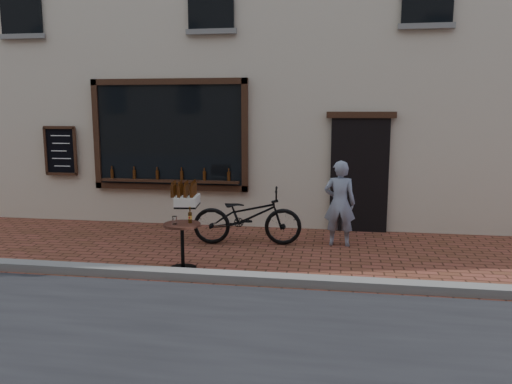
# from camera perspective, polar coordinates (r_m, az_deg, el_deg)

# --- Properties ---
(ground) EXTENTS (90.00, 90.00, 0.00)m
(ground) POSITION_cam_1_polar(r_m,az_deg,el_deg) (6.87, -3.67, -10.66)
(ground) COLOR brown
(ground) RESTS_ON ground
(kerb) EXTENTS (90.00, 0.25, 0.12)m
(kerb) POSITION_cam_1_polar(r_m,az_deg,el_deg) (7.04, -3.31, -9.65)
(kerb) COLOR slate
(kerb) RESTS_ON ground
(shop_building) EXTENTS (28.00, 6.20, 10.00)m
(shop_building) POSITION_cam_1_polar(r_m,az_deg,el_deg) (13.14, 2.84, 20.96)
(shop_building) COLOR beige
(shop_building) RESTS_ON ground
(cargo_bicycle) EXTENTS (2.30, 0.88, 1.07)m
(cargo_bicycle) POSITION_cam_1_polar(r_m,az_deg,el_deg) (8.78, -1.27, -2.72)
(cargo_bicycle) COLOR black
(cargo_bicycle) RESTS_ON ground
(bistro_table) EXTENTS (0.55, 0.55, 0.94)m
(bistro_table) POSITION_cam_1_polar(r_m,az_deg,el_deg) (7.48, -8.40, -5.07)
(bistro_table) COLOR black
(bistro_table) RESTS_ON ground
(pedestrian) EXTENTS (0.56, 0.38, 1.50)m
(pedestrian) POSITION_cam_1_polar(r_m,az_deg,el_deg) (8.79, 9.54, -1.28)
(pedestrian) COLOR gray
(pedestrian) RESTS_ON ground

